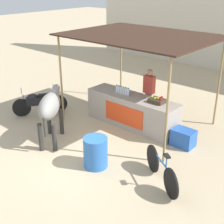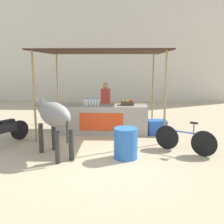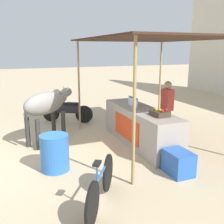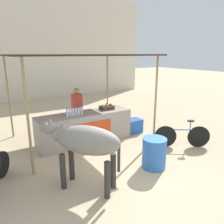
# 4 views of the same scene
# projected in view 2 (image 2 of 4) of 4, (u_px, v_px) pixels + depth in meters

# --- Properties ---
(ground_plane) EXTENTS (60.00, 60.00, 0.00)m
(ground_plane) POSITION_uv_depth(u_px,v_px,m) (96.00, 155.00, 6.74)
(ground_plane) COLOR tan
(building_wall_far) EXTENTS (16.00, 0.50, 6.26)m
(building_wall_far) POSITION_uv_depth(u_px,v_px,m) (111.00, 51.00, 16.13)
(building_wall_far) COLOR beige
(building_wall_far) RESTS_ON ground
(stall_counter) EXTENTS (3.00, 0.82, 0.96)m
(stall_counter) POSITION_uv_depth(u_px,v_px,m) (102.00, 119.00, 8.81)
(stall_counter) COLOR #9E9389
(stall_counter) RESTS_ON ground
(stall_awning) EXTENTS (4.20, 3.20, 2.74)m
(stall_awning) POSITION_uv_depth(u_px,v_px,m) (102.00, 55.00, 8.72)
(stall_awning) COLOR #382319
(stall_awning) RESTS_ON ground
(water_bottle_row) EXTENTS (0.52, 0.07, 0.25)m
(water_bottle_row) POSITION_uv_depth(u_px,v_px,m) (91.00, 102.00, 8.67)
(water_bottle_row) COLOR silver
(water_bottle_row) RESTS_ON stall_counter
(fruit_crate) EXTENTS (0.44, 0.32, 0.18)m
(fruit_crate) POSITION_uv_depth(u_px,v_px,m) (127.00, 103.00, 8.74)
(fruit_crate) COLOR #3F3326
(fruit_crate) RESTS_ON stall_counter
(vendor_behind_counter) EXTENTS (0.34, 0.22, 1.65)m
(vendor_behind_counter) POSITION_uv_depth(u_px,v_px,m) (106.00, 105.00, 9.48)
(vendor_behind_counter) COLOR #383842
(vendor_behind_counter) RESTS_ON ground
(cooler_box) EXTENTS (0.60, 0.44, 0.48)m
(cooler_box) POSITION_uv_depth(u_px,v_px,m) (157.00, 127.00, 8.70)
(cooler_box) COLOR blue
(cooler_box) RESTS_ON ground
(water_barrel) EXTENTS (0.59, 0.59, 0.76)m
(water_barrel) POSITION_uv_depth(u_px,v_px,m) (126.00, 143.00, 6.47)
(water_barrel) COLOR blue
(water_barrel) RESTS_ON ground
(cow) EXTENTS (1.43, 1.65, 1.44)m
(cow) POSITION_uv_depth(u_px,v_px,m) (53.00, 116.00, 6.54)
(cow) COLOR gray
(cow) RESTS_ON ground
(motorcycle_parked) EXTENTS (1.05, 1.56, 0.90)m
(motorcycle_parked) POSITION_uv_depth(u_px,v_px,m) (1.00, 130.00, 7.58)
(motorcycle_parked) COLOR black
(motorcycle_parked) RESTS_ON ground
(bicycle_leaning) EXTENTS (1.41, 0.95, 0.85)m
(bicycle_leaning) POSITION_uv_depth(u_px,v_px,m) (185.00, 140.00, 6.88)
(bicycle_leaning) COLOR black
(bicycle_leaning) RESTS_ON ground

